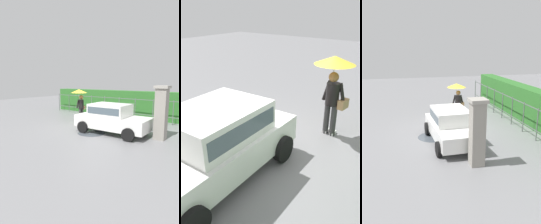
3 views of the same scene
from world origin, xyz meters
The scene contains 7 objects.
ground_plane centered at (0.00, 0.00, 0.00)m, with size 40.00×40.00×0.00m, color slate.
car centered at (1.65, -0.34, 0.80)m, with size 3.79×1.97×1.48m.
pedestrian centered at (-1.39, 0.74, 1.57)m, with size 1.02×1.02×2.09m.
gate_pillar centered at (3.98, 0.05, 1.24)m, with size 0.60×0.60×2.42m.
fence_section centered at (-0.64, 3.38, 0.83)m, with size 11.02×0.05×1.50m.
hedge_row centered at (-0.64, 4.44, 0.95)m, with size 11.97×0.90×1.90m, color #2D6B28.
puddle_near centered at (0.88, -1.03, 0.00)m, with size 1.37×1.37×0.00m, color #4C545B.
Camera 3 is at (11.85, -2.73, 4.23)m, focal length 40.70 mm.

